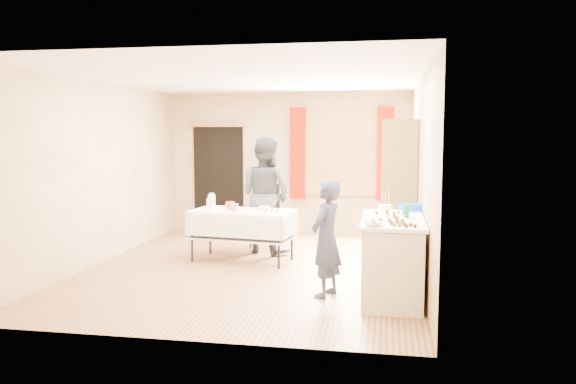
% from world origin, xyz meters
% --- Properties ---
extents(floor, '(4.50, 5.50, 0.02)m').
position_xyz_m(floor, '(0.00, 0.00, -0.01)').
color(floor, '#9E7047').
rests_on(floor, ground).
extents(ceiling, '(4.50, 5.50, 0.02)m').
position_xyz_m(ceiling, '(0.00, 0.00, 2.61)').
color(ceiling, white).
rests_on(ceiling, floor).
extents(wall_back, '(4.50, 0.02, 2.60)m').
position_xyz_m(wall_back, '(0.00, 2.76, 1.30)').
color(wall_back, tan).
rests_on(wall_back, floor).
extents(wall_front, '(4.50, 0.02, 2.60)m').
position_xyz_m(wall_front, '(0.00, -2.76, 1.30)').
color(wall_front, tan).
rests_on(wall_front, floor).
extents(wall_left, '(0.02, 5.50, 2.60)m').
position_xyz_m(wall_left, '(-2.26, 0.00, 1.30)').
color(wall_left, tan).
rests_on(wall_left, floor).
extents(wall_right, '(0.02, 5.50, 2.60)m').
position_xyz_m(wall_right, '(2.26, 0.00, 1.30)').
color(wall_right, tan).
rests_on(wall_right, floor).
extents(window_frame, '(1.32, 0.06, 1.52)m').
position_xyz_m(window_frame, '(1.00, 2.72, 1.50)').
color(window_frame, olive).
rests_on(window_frame, wall_back).
extents(window_pane, '(1.20, 0.02, 1.40)m').
position_xyz_m(window_pane, '(1.00, 2.71, 1.50)').
color(window_pane, white).
rests_on(window_pane, wall_back).
extents(curtain_left, '(0.28, 0.06, 1.65)m').
position_xyz_m(curtain_left, '(0.22, 2.67, 1.50)').
color(curtain_left, '#911200').
rests_on(curtain_left, wall_back).
extents(curtain_right, '(0.28, 0.06, 1.65)m').
position_xyz_m(curtain_right, '(1.78, 2.67, 1.50)').
color(curtain_right, '#911200').
rests_on(curtain_right, wall_back).
extents(doorway, '(0.95, 0.04, 2.00)m').
position_xyz_m(doorway, '(-1.30, 2.73, 1.00)').
color(doorway, black).
rests_on(doorway, floor).
extents(door_lintel, '(1.05, 0.06, 0.08)m').
position_xyz_m(door_lintel, '(-1.30, 2.70, 2.02)').
color(door_lintel, olive).
rests_on(door_lintel, wall_back).
extents(cabinet, '(0.50, 0.60, 2.06)m').
position_xyz_m(cabinet, '(1.99, 0.84, 1.03)').
color(cabinet, brown).
rests_on(cabinet, floor).
extents(counter, '(0.69, 1.45, 0.91)m').
position_xyz_m(counter, '(1.89, -1.06, 0.45)').
color(counter, beige).
rests_on(counter, floor).
extents(party_table, '(1.57, 0.95, 0.75)m').
position_xyz_m(party_table, '(-0.24, 0.43, 0.45)').
color(party_table, black).
rests_on(party_table, floor).
extents(chair, '(0.46, 0.46, 1.03)m').
position_xyz_m(chair, '(-0.15, 1.51, 0.31)').
color(chair, black).
rests_on(chair, floor).
extents(girl, '(0.70, 0.64, 1.35)m').
position_xyz_m(girl, '(1.15, -1.13, 0.67)').
color(girl, '#222645').
rests_on(girl, floor).
extents(woman, '(1.44, 1.40, 1.81)m').
position_xyz_m(woman, '(-0.04, 1.09, 0.90)').
color(woman, black).
rests_on(woman, floor).
extents(soda_can, '(0.08, 0.08, 0.12)m').
position_xyz_m(soda_can, '(2.04, -0.94, 0.97)').
color(soda_can, '#018138').
rests_on(soda_can, counter).
extents(mixing_bowl, '(0.36, 0.36, 0.05)m').
position_xyz_m(mixing_bowl, '(1.68, -1.64, 0.93)').
color(mixing_bowl, white).
rests_on(mixing_bowl, counter).
extents(foam_block, '(0.17, 0.14, 0.08)m').
position_xyz_m(foam_block, '(1.81, -0.49, 0.95)').
color(foam_block, white).
rests_on(foam_block, counter).
extents(blue_basket, '(0.35, 0.28, 0.08)m').
position_xyz_m(blue_basket, '(2.14, -0.37, 0.95)').
color(blue_basket, blue).
rests_on(blue_basket, counter).
extents(pitcher, '(0.12, 0.12, 0.22)m').
position_xyz_m(pitcher, '(-0.70, 0.41, 0.86)').
color(pitcher, silver).
rests_on(pitcher, party_table).
extents(cup_red, '(0.15, 0.15, 0.11)m').
position_xyz_m(cup_red, '(-0.45, 0.53, 0.81)').
color(cup_red, red).
rests_on(cup_red, party_table).
extents(cup_rainbow, '(0.14, 0.14, 0.11)m').
position_xyz_m(cup_rainbow, '(-0.32, 0.31, 0.80)').
color(cup_rainbow, red).
rests_on(cup_rainbow, party_table).
extents(small_bowl, '(0.22, 0.22, 0.05)m').
position_xyz_m(small_bowl, '(0.07, 0.50, 0.78)').
color(small_bowl, white).
rests_on(small_bowl, party_table).
extents(pastry_tray, '(0.30, 0.23, 0.02)m').
position_xyz_m(pastry_tray, '(0.23, 0.26, 0.76)').
color(pastry_tray, white).
rests_on(pastry_tray, party_table).
extents(bottle, '(0.14, 0.14, 0.19)m').
position_xyz_m(bottle, '(-0.81, 0.70, 0.84)').
color(bottle, white).
rests_on(bottle, party_table).
extents(cake_balls, '(0.50, 1.02, 0.04)m').
position_xyz_m(cake_balls, '(1.90, -1.26, 0.93)').
color(cake_balls, '#3F2314').
rests_on(cake_balls, counter).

